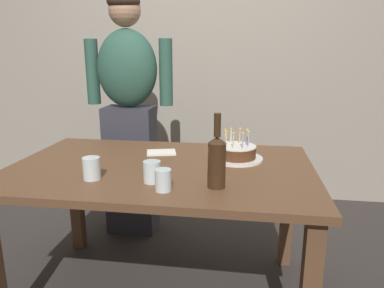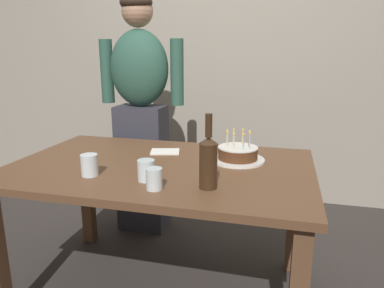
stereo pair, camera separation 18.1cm
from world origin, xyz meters
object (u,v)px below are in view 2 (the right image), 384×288
object	(u,v)px
water_glass_near	(154,179)
water_glass_side	(90,165)
birthday_cake	(238,154)
napkin_stack	(165,152)
water_glass_far	(146,170)
person_man_bearded	(141,113)
wine_bottle	(208,161)

from	to	relation	value
water_glass_near	water_glass_side	bearing A→B (deg)	165.69
birthday_cake	napkin_stack	world-z (taller)	birthday_cake
water_glass_far	person_man_bearded	distance (m)	1.03
birthday_cake	water_glass_side	xyz separation A→B (m)	(-0.63, -0.40, 0.01)
water_glass_far	napkin_stack	distance (m)	0.46
napkin_stack	water_glass_near	bearing A→B (deg)	-75.94
birthday_cake	napkin_stack	distance (m)	0.42
napkin_stack	birthday_cake	bearing A→B (deg)	-8.45
birthday_cake	water_glass_far	distance (m)	0.53
water_glass_far	person_man_bearded	bearing A→B (deg)	113.33
water_glass_near	water_glass_side	size ratio (longest dim) A/B	0.91
water_glass_near	wine_bottle	size ratio (longest dim) A/B	0.29
birthday_cake	wine_bottle	size ratio (longest dim) A/B	0.89
wine_bottle	napkin_stack	size ratio (longest dim) A/B	1.97
birthday_cake	water_glass_side	bearing A→B (deg)	-147.62
person_man_bearded	napkin_stack	bearing A→B (deg)	124.88
person_man_bearded	birthday_cake	bearing A→B (deg)	143.99
napkin_stack	person_man_bearded	xyz separation A→B (m)	(-0.34, 0.49, 0.13)
birthday_cake	person_man_bearded	world-z (taller)	person_man_bearded
napkin_stack	person_man_bearded	distance (m)	0.61
water_glass_side	wine_bottle	xyz separation A→B (m)	(0.56, -0.02, 0.07)
water_glass_near	wine_bottle	distance (m)	0.23
water_glass_near	wine_bottle	xyz separation A→B (m)	(0.21, 0.07, 0.07)
water_glass_far	napkin_stack	bearing A→B (deg)	98.32
water_glass_far	person_man_bearded	xyz separation A→B (m)	(-0.41, 0.95, 0.09)
water_glass_side	person_man_bearded	size ratio (longest dim) A/B	0.06
water_glass_far	water_glass_side	world-z (taller)	water_glass_side
wine_bottle	napkin_stack	bearing A→B (deg)	126.22
water_glass_near	napkin_stack	bearing A→B (deg)	104.06
water_glass_near	person_man_bearded	xyz separation A→B (m)	(-0.48, 1.04, 0.09)
water_glass_far	water_glass_side	xyz separation A→B (m)	(-0.27, -0.00, 0.00)
water_glass_near	water_glass_far	bearing A→B (deg)	127.83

